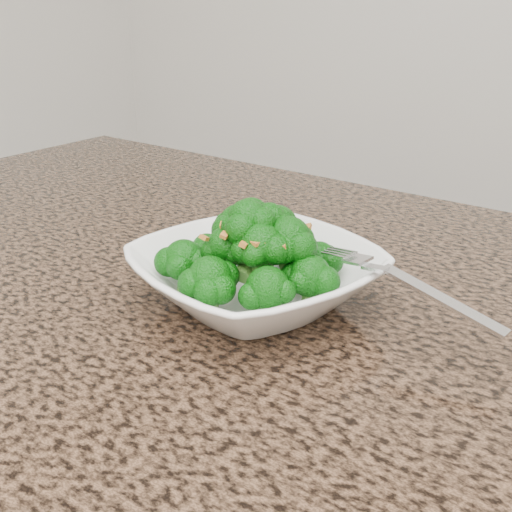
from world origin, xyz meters
The scene contains 5 objects.
granite_counter centered at (0.00, 0.30, 0.89)m, with size 1.64×1.04×0.03m, color brown.
bowl centered at (-0.10, 0.39, 0.93)m, with size 0.22×0.22×0.06m, color white.
broccoli_pile centered at (-0.10, 0.39, 0.99)m, with size 0.20×0.20×0.07m, color #0B5A0A, non-canonical shape.
garlic_topping centered at (-0.10, 0.39, 1.03)m, with size 0.12×0.12×0.01m, color #C0782E, non-canonical shape.
fork centered at (0.02, 0.41, 0.96)m, with size 0.19×0.03×0.01m, color silver, non-canonical shape.
Camera 1 is at (0.24, -0.06, 1.19)m, focal length 45.00 mm.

